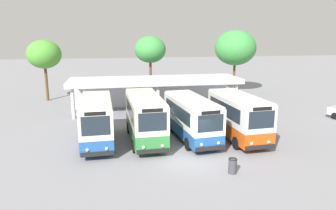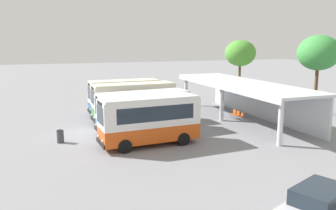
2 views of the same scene
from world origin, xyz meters
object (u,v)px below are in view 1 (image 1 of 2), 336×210
Objects in this scene: waiting_chair_second_from_end at (159,106)px; city_bus_nearest_orange at (97,120)px; litter_bin_apron at (233,166)px; city_bus_middle_cream at (191,117)px; city_bus_second_in_row at (145,117)px; waiting_chair_middle_seat at (164,106)px; city_bus_fourth_amber at (238,115)px; waiting_chair_end_by_column at (153,107)px.

city_bus_nearest_orange is at bearing -122.93° from waiting_chair_second_from_end.
city_bus_nearest_orange is 7.62× the size of litter_bin_apron.
city_bus_middle_cream is 6.51m from litter_bin_apron.
city_bus_second_in_row is 8.05× the size of litter_bin_apron.
city_bus_middle_cream is at bearing -86.73° from waiting_chair_middle_seat.
litter_bin_apron is (-2.64, -5.69, -1.40)m from city_bus_fourth_amber.
city_bus_middle_cream is at bearing -0.68° from city_bus_nearest_orange.
city_bus_second_in_row is 7.88m from litter_bin_apron.
city_bus_second_in_row is 8.43× the size of waiting_chair_middle_seat.
city_bus_second_in_row is at bearing 173.84° from city_bus_fourth_amber.
city_bus_middle_cream is 8.66× the size of waiting_chair_second_from_end.
city_bus_fourth_amber is 11.08m from waiting_chair_end_by_column.
waiting_chair_second_from_end is 0.60m from waiting_chair_middle_seat.
city_bus_middle_cream is at bearing 97.50° from litter_bin_apron.
city_bus_nearest_orange is 0.99× the size of city_bus_fourth_amber.
city_bus_middle_cream is 9.31m from waiting_chair_end_by_column.
waiting_chair_second_from_end is 15.54m from litter_bin_apron.
city_bus_fourth_amber is 8.01× the size of waiting_chair_second_from_end.
waiting_chair_end_by_column is at bearing 100.70° from city_bus_middle_cream.
city_bus_middle_cream reaches higher than litter_bin_apron.
city_bus_fourth_amber is 8.01× the size of waiting_chair_end_by_column.
litter_bin_apron is at bearing -114.90° from city_bus_fourth_amber.
waiting_chair_middle_seat is 0.96× the size of litter_bin_apron.
city_bus_middle_cream is at bearing -79.30° from waiting_chair_end_by_column.
waiting_chair_end_by_column is at bearing 99.39° from litter_bin_apron.
city_bus_second_in_row is at bearing -101.14° from waiting_chair_end_by_column.
litter_bin_apron is at bearing -56.22° from city_bus_second_in_row.
city_bus_second_in_row is 6.99m from city_bus_fourth_amber.
city_bus_second_in_row is 8.43× the size of waiting_chair_end_by_column.
waiting_chair_second_from_end is at bearing 97.22° from litter_bin_apron.
city_bus_fourth_amber is at bearing -10.29° from city_bus_middle_cream.
city_bus_nearest_orange reaches higher than waiting_chair_second_from_end.
city_bus_fourth_amber is at bearing -61.86° from waiting_chair_end_by_column.
city_bus_nearest_orange reaches higher than waiting_chair_end_by_column.
city_bus_middle_cream is 9.28m from waiting_chair_middle_seat.
city_bus_second_in_row is at bearing -108.05° from waiting_chair_middle_seat.
city_bus_second_in_row is 9.63m from waiting_chair_middle_seat.
litter_bin_apron reaches higher than waiting_chair_second_from_end.
waiting_chair_end_by_column is (1.76, 8.95, -1.37)m from city_bus_second_in_row.
waiting_chair_second_from_end is at bearing 75.27° from city_bus_second_in_row.
litter_bin_apron is at bearing -82.50° from city_bus_middle_cream.
waiting_chair_second_from_end is (-4.59, 9.72, -1.33)m from city_bus_fourth_amber.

